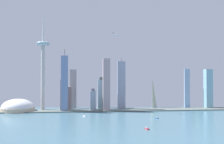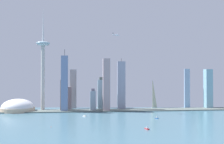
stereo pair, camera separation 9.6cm
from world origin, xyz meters
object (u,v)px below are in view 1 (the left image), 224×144
at_px(skyscraper_6, 208,89).
at_px(skyscraper_4, 121,85).
at_px(boat_2, 147,129).
at_px(skyscraper_3, 63,95).
at_px(skyscraper_10, 68,98).
at_px(boat_0, 85,116).
at_px(skyscraper_11, 186,88).
at_px(channel_buoy_0, 51,127).
at_px(skyscraper_5, 107,93).
at_px(skyscraper_13, 73,89).
at_px(skyscraper_7, 106,85).
at_px(skyscraper_12, 93,100).
at_px(skyscraper_0, 192,99).
at_px(skyscraper_1, 154,93).
at_px(skyscraper_9, 201,88).
at_px(airplane, 116,35).
at_px(observation_tower, 43,59).
at_px(stadium_dome, 18,108).
at_px(skyscraper_2, 64,84).
at_px(skyscraper_8, 101,94).
at_px(boat_1, 157,118).

bearing_deg(skyscraper_6, skyscraper_4, 179.73).
bearing_deg(boat_2, skyscraper_3, 17.82).
xyz_separation_m(skyscraper_10, boat_0, (51.92, -183.45, -36.87)).
distance_m(skyscraper_4, skyscraper_11, 247.18).
bearing_deg(channel_buoy_0, boat_2, -13.60).
height_order(skyscraper_5, boat_2, skyscraper_5).
bearing_deg(skyscraper_3, skyscraper_10, 61.34).
height_order(skyscraper_11, skyscraper_13, skyscraper_11).
relative_size(skyscraper_4, skyscraper_6, 1.26).
distance_m(skyscraper_3, skyscraper_4, 196.20).
xyz_separation_m(skyscraper_7, skyscraper_12, (-42.55, 16.70, -50.54)).
height_order(skyscraper_0, skyscraper_6, skyscraper_6).
height_order(boat_0, boat_2, boat_2).
relative_size(skyscraper_1, skyscraper_11, 0.63).
distance_m(skyscraper_9, skyscraper_10, 482.64).
relative_size(skyscraper_5, channel_buoy_0, 64.35).
xyz_separation_m(skyscraper_11, airplane, (-271.52, -110.35, 171.64)).
relative_size(observation_tower, skyscraper_13, 2.46).
relative_size(skyscraper_11, skyscraper_13, 1.23).
height_order(skyscraper_3, skyscraper_9, skyscraper_9).
bearing_deg(observation_tower, stadium_dome, -166.58).
height_order(skyscraper_2, airplane, airplane).
bearing_deg(skyscraper_10, skyscraper_12, -31.01).
xyz_separation_m(stadium_dome, boat_0, (209.37, -139.89, -10.09)).
bearing_deg(skyscraper_13, skyscraper_10, -112.40).
xyz_separation_m(stadium_dome, skyscraper_4, (335.21, 17.09, 69.84)).
distance_m(skyscraper_4, boat_0, 216.48).
distance_m(skyscraper_5, channel_buoy_0, 412.43).
distance_m(skyscraper_6, skyscraper_9, 46.56).
height_order(skyscraper_5, skyscraper_11, skyscraper_11).
bearing_deg(skyscraper_2, stadium_dome, 171.05).
xyz_separation_m(skyscraper_0, skyscraper_1, (-143.08, 3.69, 21.03)).
height_order(observation_tower, channel_buoy_0, observation_tower).
bearing_deg(airplane, skyscraper_12, 118.49).
relative_size(skyscraper_10, skyscraper_13, 0.56).
height_order(observation_tower, skyscraper_9, observation_tower).
bearing_deg(boat_2, skyscraper_10, 14.03).
xyz_separation_m(skyscraper_0, skyscraper_7, (-326.13, -93.98, 55.50)).
distance_m(skyscraper_2, skyscraper_12, 107.49).
bearing_deg(skyscraper_12, skyscraper_11, 10.13).
distance_m(skyscraper_0, skyscraper_8, 342.94).
height_order(skyscraper_0, skyscraper_12, skyscraper_12).
bearing_deg(skyscraper_1, skyscraper_13, 179.19).
bearing_deg(boat_2, channel_buoy_0, 65.37).
distance_m(skyscraper_0, skyscraper_13, 436.55).
bearing_deg(skyscraper_4, skyscraper_9, 8.43).
height_order(skyscraper_1, channel_buoy_0, skyscraper_1).
bearing_deg(boat_1, observation_tower, 24.06).
height_order(stadium_dome, skyscraper_0, skyscraper_0).
bearing_deg(airplane, skyscraper_5, 69.95).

